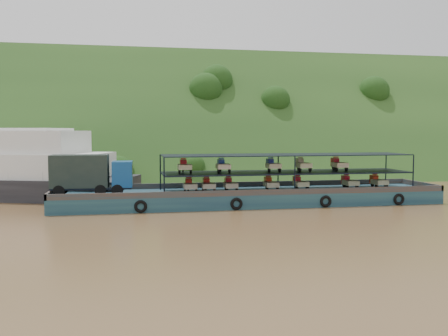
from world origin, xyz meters
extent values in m
plane|color=brown|center=(0.00, 0.00, 0.00)|extent=(160.00, 160.00, 0.00)
cube|color=#163312|center=(0.00, 36.00, 0.00)|extent=(140.00, 39.60, 39.60)
cube|color=#122A40|center=(0.03, 1.10, 0.60)|extent=(35.00, 7.00, 1.20)
cube|color=#592D19|center=(0.03, 4.50, 1.45)|extent=(35.00, 0.20, 0.50)
cube|color=#592D19|center=(0.03, -2.30, 1.45)|extent=(35.00, 0.20, 0.50)
cube|color=#592D19|center=(17.43, 1.10, 1.45)|extent=(0.20, 7.00, 0.50)
cube|color=#592D19|center=(-17.37, 1.10, 1.45)|extent=(0.20, 7.00, 0.50)
torus|color=black|center=(-9.97, -2.45, 0.55)|extent=(1.06, 0.26, 1.06)
torus|color=black|center=(-1.97, -2.45, 0.55)|extent=(1.06, 0.26, 1.06)
torus|color=black|center=(6.03, -2.45, 0.55)|extent=(1.06, 0.26, 1.06)
torus|color=black|center=(13.03, -2.45, 0.55)|extent=(1.06, 0.26, 1.06)
cylinder|color=black|center=(-16.61, -0.19, 1.70)|extent=(1.00, 0.38, 0.99)
cylinder|color=black|center=(-16.54, 1.89, 1.70)|extent=(1.00, 0.38, 0.99)
cylinder|color=black|center=(-13.24, -0.32, 1.70)|extent=(1.00, 0.38, 0.99)
cylinder|color=black|center=(-13.16, 1.77, 1.70)|extent=(1.00, 0.38, 0.99)
cylinder|color=black|center=(-11.86, -0.37, 1.70)|extent=(1.00, 0.38, 0.99)
cylinder|color=black|center=(-11.78, 1.71, 1.70)|extent=(1.00, 0.38, 0.99)
cube|color=black|center=(-14.00, 0.75, 1.84)|extent=(6.83, 2.44, 0.20)
cube|color=navy|center=(-11.42, 0.66, 2.99)|extent=(1.78, 2.44, 2.18)
cube|color=black|center=(-10.58, 0.62, 3.38)|extent=(0.13, 1.99, 0.89)
cube|color=black|center=(-14.99, 0.79, 3.28)|extent=(4.85, 2.56, 2.78)
cube|color=black|center=(3.53, 1.10, 2.86)|extent=(23.00, 5.00, 0.12)
cube|color=black|center=(3.53, 1.10, 4.50)|extent=(23.00, 5.00, 0.08)
cylinder|color=black|center=(-7.97, -1.40, 2.85)|extent=(0.12, 0.12, 3.30)
cylinder|color=black|center=(-7.97, 3.60, 2.85)|extent=(0.12, 0.12, 3.30)
cylinder|color=black|center=(3.53, -1.40, 2.85)|extent=(0.12, 0.12, 3.30)
cylinder|color=black|center=(3.53, 3.60, 2.85)|extent=(0.12, 0.12, 3.30)
cylinder|color=black|center=(15.03, -1.40, 2.85)|extent=(0.12, 0.12, 3.30)
cylinder|color=black|center=(15.03, 3.60, 2.85)|extent=(0.12, 0.12, 3.30)
cylinder|color=black|center=(-5.53, 2.15, 1.46)|extent=(0.12, 0.52, 0.52)
cylinder|color=black|center=(-6.03, 0.35, 1.46)|extent=(0.14, 0.52, 0.52)
cylinder|color=black|center=(-5.03, 0.35, 1.46)|extent=(0.14, 0.52, 0.52)
cube|color=beige|center=(-5.53, 0.70, 1.80)|extent=(1.15, 1.50, 0.44)
cube|color=#B6150C|center=(-5.53, 1.85, 1.98)|extent=(0.55, 0.80, 0.80)
cube|color=#B6150C|center=(-5.53, 1.65, 2.48)|extent=(0.50, 0.10, 0.10)
cylinder|color=black|center=(-1.84, 2.15, 1.46)|extent=(0.12, 0.52, 0.52)
cylinder|color=black|center=(-2.34, 0.35, 1.46)|extent=(0.14, 0.52, 0.52)
cylinder|color=black|center=(-1.34, 0.35, 1.46)|extent=(0.14, 0.52, 0.52)
cube|color=#CDB591|center=(-1.84, 0.70, 1.80)|extent=(1.15, 1.50, 0.44)
cube|color=#AF0B19|center=(-1.84, 1.85, 1.98)|extent=(0.55, 0.80, 0.80)
cube|color=#AF0B19|center=(-1.84, 1.65, 2.48)|extent=(0.50, 0.10, 0.10)
cylinder|color=black|center=(1.98, 2.15, 1.46)|extent=(0.12, 0.52, 0.52)
cylinder|color=black|center=(1.48, 0.35, 1.46)|extent=(0.14, 0.52, 0.52)
cylinder|color=black|center=(2.48, 0.35, 1.46)|extent=(0.14, 0.52, 0.52)
cube|color=beige|center=(1.98, 0.70, 1.80)|extent=(1.15, 1.50, 0.44)
cube|color=red|center=(1.98, 1.85, 1.98)|extent=(0.55, 0.80, 0.80)
cube|color=red|center=(1.98, 1.65, 2.48)|extent=(0.50, 0.10, 0.10)
cylinder|color=black|center=(4.84, 2.15, 1.46)|extent=(0.12, 0.52, 0.52)
cylinder|color=black|center=(4.34, 0.35, 1.46)|extent=(0.14, 0.52, 0.52)
cylinder|color=black|center=(5.34, 0.35, 1.46)|extent=(0.14, 0.52, 0.52)
cube|color=beige|center=(4.84, 0.70, 1.80)|extent=(1.15, 1.50, 0.44)
cube|color=red|center=(4.84, 1.85, 1.98)|extent=(0.55, 0.80, 0.80)
cube|color=red|center=(4.84, 1.65, 2.48)|extent=(0.50, 0.10, 0.10)
cylinder|color=black|center=(9.80, 2.15, 1.46)|extent=(0.12, 0.52, 0.52)
cylinder|color=black|center=(9.30, 0.35, 1.46)|extent=(0.14, 0.52, 0.52)
cylinder|color=black|center=(10.30, 0.35, 1.46)|extent=(0.14, 0.52, 0.52)
cube|color=#C0BA88|center=(9.80, 0.70, 1.80)|extent=(1.15, 1.50, 0.44)
cube|color=red|center=(9.80, 1.85, 1.98)|extent=(0.55, 0.80, 0.80)
cube|color=red|center=(9.80, 1.65, 2.48)|extent=(0.50, 0.10, 0.10)
cylinder|color=black|center=(12.81, 2.15, 1.46)|extent=(0.12, 0.52, 0.52)
cylinder|color=black|center=(12.31, 0.35, 1.46)|extent=(0.14, 0.52, 0.52)
cylinder|color=black|center=(13.31, 0.35, 1.46)|extent=(0.14, 0.52, 0.52)
cube|color=beige|center=(12.81, 0.70, 1.80)|extent=(1.15, 1.50, 0.44)
cube|color=red|center=(12.81, 1.85, 1.98)|extent=(0.55, 0.80, 0.80)
cube|color=red|center=(12.81, 1.65, 2.48)|extent=(0.50, 0.10, 0.10)
cylinder|color=black|center=(-3.89, 2.15, 1.46)|extent=(0.12, 0.52, 0.52)
cylinder|color=black|center=(-4.39, 0.35, 1.46)|extent=(0.14, 0.52, 0.52)
cylinder|color=black|center=(-3.39, 0.35, 1.46)|extent=(0.14, 0.52, 0.52)
cube|color=beige|center=(-3.89, 0.70, 1.80)|extent=(1.15, 1.50, 0.44)
cube|color=#B6150C|center=(-3.89, 1.85, 1.98)|extent=(0.55, 0.80, 0.80)
cube|color=#B6150C|center=(-3.89, 1.65, 2.48)|extent=(0.50, 0.10, 0.10)
cylinder|color=black|center=(-6.00, 2.15, 3.18)|extent=(0.12, 0.52, 0.52)
cylinder|color=black|center=(-6.50, 0.35, 3.18)|extent=(0.14, 0.52, 0.52)
cylinder|color=black|center=(-5.50, 0.35, 3.18)|extent=(0.14, 0.52, 0.52)
cube|color=#BEB786|center=(-6.00, 0.70, 3.52)|extent=(1.15, 1.50, 0.44)
cube|color=#B20B12|center=(-6.00, 1.85, 3.70)|extent=(0.55, 0.80, 0.80)
cube|color=#B20B12|center=(-6.00, 1.65, 4.20)|extent=(0.50, 0.10, 0.10)
cylinder|color=black|center=(-2.52, 2.15, 3.18)|extent=(0.12, 0.52, 0.52)
cylinder|color=black|center=(-3.02, 0.35, 3.18)|extent=(0.14, 0.52, 0.52)
cylinder|color=black|center=(-2.02, 0.35, 3.18)|extent=(0.14, 0.52, 0.52)
cube|color=beige|center=(-2.52, 0.70, 3.52)|extent=(1.15, 1.50, 0.44)
cube|color=#193698|center=(-2.52, 1.85, 3.70)|extent=(0.55, 0.80, 0.80)
cube|color=#193698|center=(-2.52, 1.65, 4.20)|extent=(0.50, 0.10, 0.10)
cylinder|color=black|center=(2.18, 2.15, 3.18)|extent=(0.12, 0.52, 0.52)
cylinder|color=black|center=(1.68, 0.35, 3.18)|extent=(0.14, 0.52, 0.52)
cylinder|color=black|center=(2.68, 0.35, 3.18)|extent=(0.14, 0.52, 0.52)
cube|color=tan|center=(2.18, 0.70, 3.52)|extent=(1.15, 1.50, 0.44)
cube|color=navy|center=(2.18, 1.85, 3.70)|extent=(0.55, 0.80, 0.80)
cube|color=navy|center=(2.18, 1.65, 4.20)|extent=(0.50, 0.10, 0.10)
cylinder|color=black|center=(5.11, 2.15, 3.18)|extent=(0.12, 0.52, 0.52)
cylinder|color=black|center=(4.61, 0.35, 3.18)|extent=(0.14, 0.52, 0.52)
cylinder|color=black|center=(5.61, 0.35, 3.18)|extent=(0.14, 0.52, 0.52)
cube|color=beige|center=(5.11, 0.70, 3.52)|extent=(1.15, 1.50, 0.44)
cube|color=tan|center=(5.11, 1.85, 3.70)|extent=(0.55, 0.80, 0.80)
cube|color=tan|center=(5.11, 1.65, 4.20)|extent=(0.50, 0.10, 0.10)
cylinder|color=black|center=(8.69, 2.15, 3.18)|extent=(0.12, 0.52, 0.52)
cylinder|color=black|center=(8.19, 0.35, 3.18)|extent=(0.14, 0.52, 0.52)
cylinder|color=black|center=(9.19, 0.35, 3.18)|extent=(0.14, 0.52, 0.52)
cube|color=#C9B78E|center=(8.69, 0.70, 3.52)|extent=(1.15, 1.50, 0.44)
cube|color=#B20B1A|center=(8.69, 1.85, 3.70)|extent=(0.55, 0.80, 0.80)
cube|color=#B20B1A|center=(8.69, 1.65, 4.20)|extent=(0.50, 0.10, 0.10)
camera|label=1|loc=(-10.92, -43.26, 6.64)|focal=40.00mm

